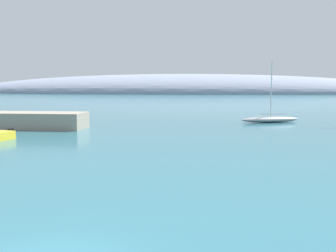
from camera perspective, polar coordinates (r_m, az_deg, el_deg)
name	(u,v)px	position (r m, az deg, el deg)	size (l,w,h in m)	color
distant_ridge	(177,93)	(246.90, 1.38, 5.00)	(298.62, 70.06, 25.12)	gray
sailboat_grey_mid_mooring	(270,119)	(53.32, 15.32, 1.02)	(8.51, 4.53, 8.34)	gray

